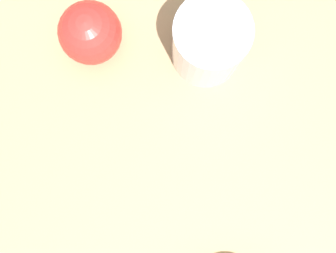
% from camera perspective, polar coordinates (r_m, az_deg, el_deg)
% --- Properties ---
extents(wooden_tabletop, '(1.20, 1.20, 0.03)m').
position_cam_1_polar(wooden_tabletop, '(0.61, 4.90, -2.87)').
color(wooden_tabletop, '#A3845E').
rests_on(wooden_tabletop, ground).
extents(smoothie_glass, '(0.09, 0.09, 0.11)m').
position_cam_1_polar(smoothie_glass, '(0.57, 5.34, 10.66)').
color(smoothie_glass, silver).
rests_on(smoothie_glass, wooden_tabletop).
extents(apple_fruit, '(0.08, 0.08, 0.08)m').
position_cam_1_polar(apple_fruit, '(0.59, -10.13, 11.93)').
color(apple_fruit, red).
rests_on(apple_fruit, wooden_tabletop).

